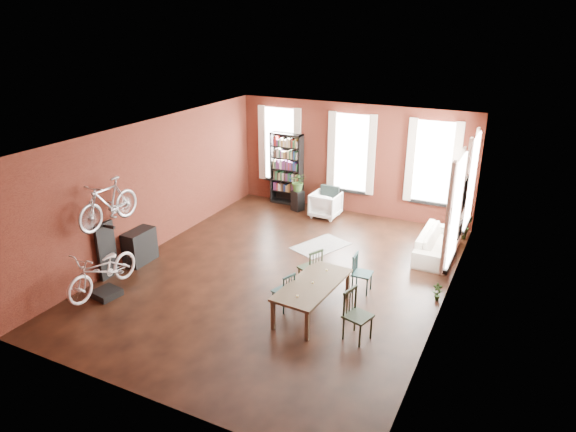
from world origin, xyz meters
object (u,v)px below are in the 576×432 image
Objects in this scene: dining_table at (312,298)px; dining_chair_d at (362,274)px; bookshelf at (287,169)px; bicycle_floor at (100,251)px; dining_chair_b at (310,268)px; cream_sofa at (439,240)px; plant_stand at (298,201)px; white_armchair at (326,203)px; dining_chair_a at (284,291)px; dining_chair_c at (358,316)px; console_table at (140,246)px; bike_trainer at (107,293)px.

dining_table is 2.24× the size of dining_chair_d.
bicycle_floor is (-0.82, -6.79, -0.05)m from bookshelf.
dining_chair_b is 1.10m from dining_chair_d.
cream_sofa is at bearing 42.43° from bicycle_floor.
bookshelf reaches higher than plant_stand.
dining_chair_d is at bearing -49.16° from plant_stand.
white_armchair is 6.72m from bicycle_floor.
bookshelf is 3.66× the size of plant_stand.
dining_chair_a is at bearing 136.74° from dining_chair_d.
console_table is at bearing 98.34° from dining_chair_c.
dining_chair_b is at bearing 32.01° from bike_trainer.
dining_chair_c is at bearing -18.55° from dining_table.
cream_sofa is (3.44, -1.18, 0.01)m from white_armchair.
bookshelf is 5.28m from cream_sofa.
bicycle_floor is at bearing -96.92° from bookshelf.
bike_trainer is at bearing -33.06° from dining_chair_b.
console_table is (-4.08, -0.69, -0.05)m from dining_chair_b.
bicycle_floor reaches higher than dining_chair_b.
console_table is (-2.79, -4.68, 0.00)m from white_armchair.
dining_table is 4.55m from console_table.
dining_chair_d is at bearing 130.09° from dining_chair_b.
bike_trainer is 6.53m from plant_stand.
plant_stand is (-2.69, 5.04, -0.02)m from dining_table.
bike_trainer is 0.62× the size of console_table.
dining_chair_b reaches higher than bike_trainer.
bookshelf reaches higher than white_armchair.
dining_chair_a is at bearing -5.24° from console_table.
dining_chair_c is at bearing 171.81° from cream_sofa.
bicycle_floor is at bearing -51.77° from dining_chair_a.
cream_sofa is (1.09, 2.52, -0.01)m from dining_chair_d.
console_table is at bearing 119.33° from cream_sofa.
bookshelf is (-3.26, 5.44, 0.78)m from dining_table.
bike_trainer is at bearing -157.72° from dining_table.
bookshelf reaches higher than cream_sofa.
bicycle_floor is (-4.69, -2.57, 0.63)m from dining_chair_d.
cream_sofa is 1.15× the size of bicycle_floor.
bike_trainer is 1.67m from console_table.
dining_chair_a is 0.88× the size of dining_chair_b.
bookshelf is 1.06m from plant_stand.
dining_chair_c is 0.52× the size of bicycle_floor.
dining_table is 2.36× the size of console_table.
dining_chair_d is at bearing 156.71° from cream_sofa.
bookshelf is at bearing -135.18° from dining_chair_a.
console_table is 0.44× the size of bicycle_floor.
console_table is 1.33× the size of plant_stand.
console_table is at bearing -103.83° from bookshelf.
bookshelf is at bearing 125.15° from dining_table.
cream_sofa is 4.57m from plant_stand.
dining_chair_c is at bearing 73.01° from dining_chair_b.
dining_table is 2.36× the size of white_armchair.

